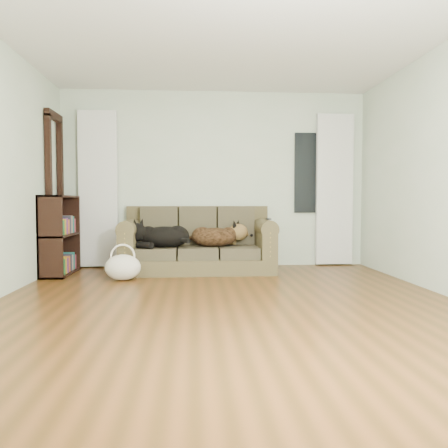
{
  "coord_description": "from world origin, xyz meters",
  "views": [
    {
      "loc": [
        -0.32,
        -4.04,
        0.95
      ],
      "look_at": [
        0.07,
        1.6,
        0.67
      ],
      "focal_mm": 35.0,
      "sensor_mm": 36.0,
      "label": 1
    }
  ],
  "objects": [
    {
      "name": "sofa",
      "position": [
        -0.26,
        1.97,
        0.45
      ],
      "size": [
        2.06,
        0.89,
        0.84
      ],
      "primitive_type": "cube",
      "color": "#4F4B25",
      "rests_on": "floor"
    },
    {
      "name": "wall_back",
      "position": [
        0.0,
        2.5,
        1.3
      ],
      "size": [
        4.5,
        0.04,
        2.6
      ],
      "primitive_type": "cube",
      "color": "beige",
      "rests_on": "ground"
    },
    {
      "name": "window_pane",
      "position": [
        1.45,
        2.47,
        1.4
      ],
      "size": [
        0.5,
        0.03,
        1.2
      ],
      "primitive_type": "cube",
      "color": "black",
      "rests_on": "wall_back"
    },
    {
      "name": "tote_bag",
      "position": [
        -1.19,
        1.34,
        0.16
      ],
      "size": [
        0.5,
        0.43,
        0.32
      ],
      "primitive_type": "ellipsoid",
      "rotation": [
        0.0,
        0.0,
        -0.23
      ],
      "color": "beige",
      "rests_on": "floor"
    },
    {
      "name": "tv_remote",
      "position": [
        0.69,
        1.82,
        0.73
      ],
      "size": [
        0.05,
        0.17,
        0.02
      ],
      "primitive_type": "cube",
      "rotation": [
        0.0,
        0.0,
        0.02
      ],
      "color": "black",
      "rests_on": "sofa"
    },
    {
      "name": "bookshelf",
      "position": [
        -2.09,
        1.86,
        0.5
      ],
      "size": [
        0.33,
        0.84,
        1.05
      ],
      "primitive_type": "cube",
      "rotation": [
        0.0,
        0.0,
        0.02
      ],
      "color": "black",
      "rests_on": "floor"
    },
    {
      "name": "door_casing",
      "position": [
        -2.2,
        2.05,
        1.05
      ],
      "size": [
        0.07,
        0.6,
        2.1
      ],
      "primitive_type": "cube",
      "color": "black",
      "rests_on": "ground"
    },
    {
      "name": "floor",
      "position": [
        0.0,
        0.0,
        0.0
      ],
      "size": [
        5.0,
        5.0,
        0.0
      ],
      "primitive_type": "plane",
      "color": "#452B0F",
      "rests_on": "ground"
    },
    {
      "name": "ceiling",
      "position": [
        0.0,
        0.0,
        2.6
      ],
      "size": [
        5.0,
        5.0,
        0.0
      ],
      "primitive_type": "plane",
      "color": "white",
      "rests_on": "ground"
    },
    {
      "name": "curtain_right",
      "position": [
        1.8,
        2.42,
        1.15
      ],
      "size": [
        0.55,
        0.08,
        2.25
      ],
      "primitive_type": "cube",
      "color": "white",
      "rests_on": "ground"
    },
    {
      "name": "curtain_left",
      "position": [
        -1.7,
        2.42,
        1.15
      ],
      "size": [
        0.55,
        0.08,
        2.25
      ],
      "primitive_type": "cube",
      "color": "white",
      "rests_on": "ground"
    },
    {
      "name": "dog_black_lab",
      "position": [
        -0.75,
        1.89,
        0.48
      ],
      "size": [
        0.78,
        0.63,
        0.29
      ],
      "primitive_type": "ellipsoid",
      "rotation": [
        0.0,
        0.0,
        -0.24
      ],
      "color": "black",
      "rests_on": "sofa"
    },
    {
      "name": "dog_shepherd",
      "position": [
        -0.0,
        1.94,
        0.49
      ],
      "size": [
        0.72,
        0.57,
        0.29
      ],
      "primitive_type": "ellipsoid",
      "rotation": [
        0.0,
        0.0,
        2.97
      ],
      "color": "black",
      "rests_on": "sofa"
    }
  ]
}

